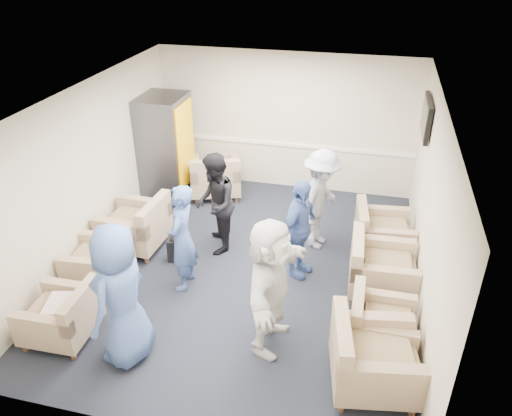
% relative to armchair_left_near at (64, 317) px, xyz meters
% --- Properties ---
extents(floor, '(6.00, 6.00, 0.00)m').
position_rel_armchair_left_near_xyz_m(floor, '(1.89, 1.98, -0.32)').
color(floor, black).
rests_on(floor, ground).
extents(ceiling, '(6.00, 6.00, 0.00)m').
position_rel_armchair_left_near_xyz_m(ceiling, '(1.89, 1.98, 2.38)').
color(ceiling, silver).
rests_on(ceiling, back_wall).
extents(back_wall, '(5.00, 0.02, 2.70)m').
position_rel_armchair_left_near_xyz_m(back_wall, '(1.89, 4.98, 1.03)').
color(back_wall, beige).
rests_on(back_wall, floor).
extents(front_wall, '(5.00, 0.02, 2.70)m').
position_rel_armchair_left_near_xyz_m(front_wall, '(1.89, -1.02, 1.03)').
color(front_wall, beige).
rests_on(front_wall, floor).
extents(left_wall, '(0.02, 6.00, 2.70)m').
position_rel_armchair_left_near_xyz_m(left_wall, '(-0.61, 1.98, 1.03)').
color(left_wall, beige).
rests_on(left_wall, floor).
extents(right_wall, '(0.02, 6.00, 2.70)m').
position_rel_armchair_left_near_xyz_m(right_wall, '(4.39, 1.98, 1.03)').
color(right_wall, beige).
rests_on(right_wall, floor).
extents(chair_rail, '(4.98, 0.04, 0.06)m').
position_rel_armchair_left_near_xyz_m(chair_rail, '(1.89, 4.96, 0.58)').
color(chair_rail, white).
rests_on(chair_rail, back_wall).
extents(tv, '(0.10, 1.00, 0.58)m').
position_rel_armchair_left_near_xyz_m(tv, '(4.32, 3.78, 1.72)').
color(tv, black).
rests_on(tv, right_wall).
extents(armchair_left_near, '(0.83, 0.83, 0.65)m').
position_rel_armchair_left_near_xyz_m(armchair_left_near, '(0.00, 0.00, 0.00)').
color(armchair_left_near, tan).
rests_on(armchair_left_near, floor).
extents(armchair_left_mid, '(0.89, 0.89, 0.66)m').
position_rel_armchair_left_near_xyz_m(armchair_left_mid, '(-0.12, 1.18, 0.00)').
color(armchair_left_mid, tan).
rests_on(armchair_left_mid, floor).
extents(armchair_left_far, '(0.99, 0.99, 0.75)m').
position_rel_armchair_left_near_xyz_m(armchair_left_far, '(-0.00, 2.16, 0.05)').
color(armchair_left_far, tan).
rests_on(armchair_left_far, floor).
extents(armchair_right_near, '(1.10, 1.10, 0.76)m').
position_rel_armchair_left_near_xyz_m(armchair_right_near, '(3.78, 0.12, 0.05)').
color(armchair_right_near, tan).
rests_on(armchair_right_near, floor).
extents(armchair_right_midnear, '(0.79, 0.79, 0.63)m').
position_rel_armchair_left_near_xyz_m(armchair_right_midnear, '(3.87, 0.79, -0.01)').
color(armchair_right_midnear, tan).
rests_on(armchair_right_midnear, floor).
extents(armchair_right_midfar, '(0.96, 0.96, 0.74)m').
position_rel_armchair_left_near_xyz_m(armchair_right_midfar, '(3.83, 1.90, 0.04)').
color(armchair_right_midfar, tan).
rests_on(armchair_right_midfar, floor).
extents(armchair_right_far, '(0.97, 0.97, 0.70)m').
position_rel_armchair_left_near_xyz_m(armchair_right_far, '(3.83, 2.92, 0.02)').
color(armchair_right_far, tan).
rests_on(armchair_right_far, floor).
extents(armchair_corner, '(1.19, 1.19, 0.75)m').
position_rel_armchair_left_near_xyz_m(armchair_corner, '(0.67, 4.21, 0.05)').
color(armchair_corner, tan).
rests_on(armchair_corner, floor).
extents(vending_machine, '(0.81, 0.95, 2.01)m').
position_rel_armchair_left_near_xyz_m(vending_machine, '(-0.21, 3.98, 0.68)').
color(vending_machine, '#4D4E55').
rests_on(vending_machine, floor).
extents(backpack, '(0.29, 0.23, 0.46)m').
position_rel_armchair_left_near_xyz_m(backpack, '(0.74, 1.95, -0.09)').
color(backpack, black).
rests_on(backpack, floor).
extents(pillow, '(0.44, 0.52, 0.13)m').
position_rel_armchair_left_near_xyz_m(pillow, '(-0.01, -0.00, 0.17)').
color(pillow, silver).
rests_on(pillow, armchair_left_near).
extents(person_front_left, '(0.70, 0.97, 1.84)m').
position_rel_armchair_left_near_xyz_m(person_front_left, '(0.92, -0.09, 0.59)').
color(person_front_left, '#425E9E').
rests_on(person_front_left, floor).
extents(person_mid_left, '(0.41, 0.61, 1.63)m').
position_rel_armchair_left_near_xyz_m(person_mid_left, '(1.10, 1.38, 0.49)').
color(person_mid_left, '#425E9E').
rests_on(person_mid_left, floor).
extents(person_back_left, '(0.84, 0.96, 1.66)m').
position_rel_armchair_left_near_xyz_m(person_back_left, '(1.25, 2.42, 0.51)').
color(person_back_left, black).
rests_on(person_back_left, floor).
extents(person_back_right, '(0.86, 1.20, 1.68)m').
position_rel_armchair_left_near_xyz_m(person_back_right, '(2.86, 2.93, 0.52)').
color(person_back_right, silver).
rests_on(person_back_right, floor).
extents(person_mid_right, '(0.66, 0.99, 1.56)m').
position_rel_armchair_left_near_xyz_m(person_mid_right, '(2.65, 2.05, 0.46)').
color(person_mid_right, '#425E9E').
rests_on(person_mid_right, floor).
extents(person_front_right, '(0.67, 1.70, 1.79)m').
position_rel_armchair_left_near_xyz_m(person_front_right, '(2.55, 0.52, 0.57)').
color(person_front_right, silver).
rests_on(person_front_right, floor).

